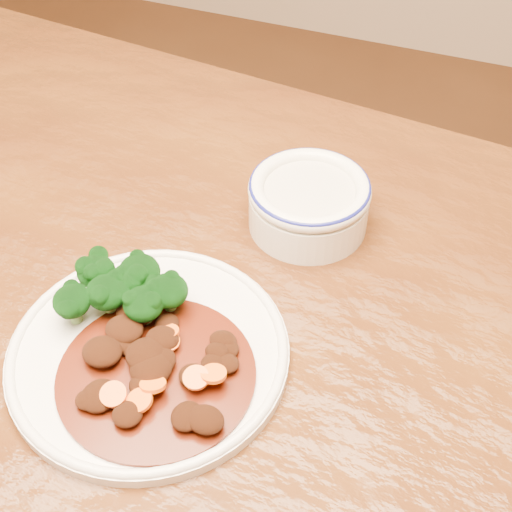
% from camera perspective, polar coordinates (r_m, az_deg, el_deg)
% --- Properties ---
extents(dining_table, '(1.59, 1.06, 0.75)m').
position_cam_1_polar(dining_table, '(0.79, -7.18, -8.61)').
color(dining_table, '#522C0E').
rests_on(dining_table, ground).
extents(dinner_plate, '(0.27, 0.27, 0.02)m').
position_cam_1_polar(dinner_plate, '(0.69, -8.59, -7.58)').
color(dinner_plate, white).
rests_on(dinner_plate, dining_table).
extents(broccoli_florets, '(0.12, 0.10, 0.05)m').
position_cam_1_polar(broccoli_florets, '(0.71, -10.60, -2.55)').
color(broccoli_florets, '#70A153').
rests_on(broccoli_florets, dinner_plate).
extents(mince_stew, '(0.18, 0.18, 0.02)m').
position_cam_1_polar(mince_stew, '(0.67, -8.23, -8.69)').
color(mince_stew, '#491507').
rests_on(mince_stew, dinner_plate).
extents(dip_bowl, '(0.14, 0.14, 0.06)m').
position_cam_1_polar(dip_bowl, '(0.80, 4.25, 4.38)').
color(dip_bowl, white).
rests_on(dip_bowl, dining_table).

